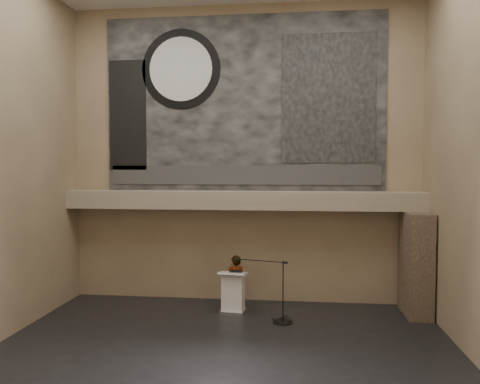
# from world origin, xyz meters

# --- Properties ---
(floor) EXTENTS (10.00, 10.00, 0.00)m
(floor) POSITION_xyz_m (0.00, 0.00, 0.00)
(floor) COLOR black
(floor) RESTS_ON ground
(wall_back) EXTENTS (10.00, 0.02, 8.50)m
(wall_back) POSITION_xyz_m (0.00, 4.00, 4.25)
(wall_back) COLOR #7D674F
(wall_back) RESTS_ON floor
(wall_front) EXTENTS (10.00, 0.02, 8.50)m
(wall_front) POSITION_xyz_m (0.00, -4.00, 4.25)
(wall_front) COLOR #7D674F
(wall_front) RESTS_ON floor
(soffit) EXTENTS (10.00, 0.80, 0.50)m
(soffit) POSITION_xyz_m (0.00, 3.60, 2.95)
(soffit) COLOR gray
(soffit) RESTS_ON wall_back
(sprinkler_left) EXTENTS (0.04, 0.04, 0.06)m
(sprinkler_left) POSITION_xyz_m (-1.60, 3.55, 2.67)
(sprinkler_left) COLOR #B2893D
(sprinkler_left) RESTS_ON soffit
(sprinkler_right) EXTENTS (0.04, 0.04, 0.06)m
(sprinkler_right) POSITION_xyz_m (1.90, 3.55, 2.67)
(sprinkler_right) COLOR #B2893D
(sprinkler_right) RESTS_ON soffit
(banner) EXTENTS (8.00, 0.05, 5.00)m
(banner) POSITION_xyz_m (0.00, 3.97, 5.70)
(banner) COLOR black
(banner) RESTS_ON wall_back
(banner_text_strip) EXTENTS (7.76, 0.02, 0.55)m
(banner_text_strip) POSITION_xyz_m (0.00, 3.93, 3.65)
(banner_text_strip) COLOR #2C2C2C
(banner_text_strip) RESTS_ON banner
(banner_clock_rim) EXTENTS (2.30, 0.02, 2.30)m
(banner_clock_rim) POSITION_xyz_m (-1.80, 3.93, 6.70)
(banner_clock_rim) COLOR black
(banner_clock_rim) RESTS_ON banner
(banner_clock_face) EXTENTS (1.84, 0.02, 1.84)m
(banner_clock_face) POSITION_xyz_m (-1.80, 3.91, 6.70)
(banner_clock_face) COLOR silver
(banner_clock_face) RESTS_ON banner
(banner_building_print) EXTENTS (2.60, 0.02, 3.60)m
(banner_building_print) POSITION_xyz_m (2.40, 3.93, 5.80)
(banner_building_print) COLOR black
(banner_building_print) RESTS_ON banner
(banner_brick_print) EXTENTS (1.10, 0.02, 3.20)m
(banner_brick_print) POSITION_xyz_m (-3.40, 3.93, 5.40)
(banner_brick_print) COLOR black
(banner_brick_print) RESTS_ON banner
(stone_pier) EXTENTS (0.60, 1.40, 2.70)m
(stone_pier) POSITION_xyz_m (4.65, 3.15, 1.35)
(stone_pier) COLOR #423429
(stone_pier) RESTS_ON floor
(lectern) EXTENTS (0.78, 0.60, 1.13)m
(lectern) POSITION_xyz_m (-0.13, 2.73, 0.55)
(lectern) COLOR silver
(lectern) RESTS_ON floor
(binder) EXTENTS (0.37, 0.32, 0.04)m
(binder) POSITION_xyz_m (-0.07, 2.69, 1.12)
(binder) COLOR black
(binder) RESTS_ON lectern
(papers) EXTENTS (0.25, 0.31, 0.00)m
(papers) POSITION_xyz_m (-0.19, 2.68, 1.10)
(papers) COLOR white
(papers) RESTS_ON lectern
(speaker_person) EXTENTS (0.61, 0.47, 1.49)m
(speaker_person) POSITION_xyz_m (-0.11, 3.04, 0.75)
(speaker_person) COLOR silver
(speaker_person) RESTS_ON floor
(mic_stand) EXTENTS (1.51, 0.57, 1.55)m
(mic_stand) POSITION_xyz_m (1.16, 2.14, 0.24)
(mic_stand) COLOR black
(mic_stand) RESTS_ON floor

